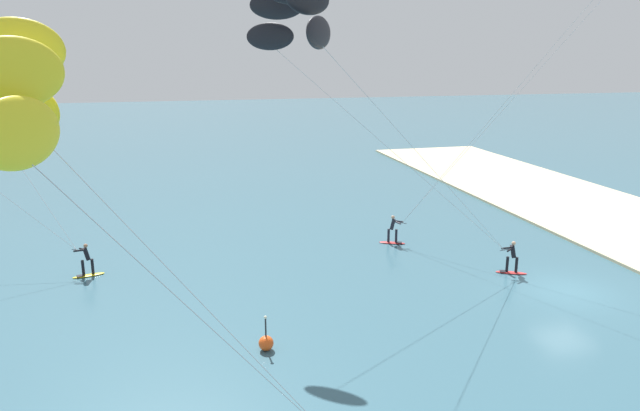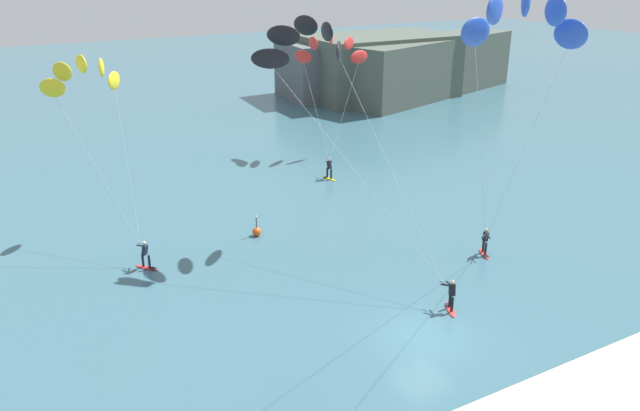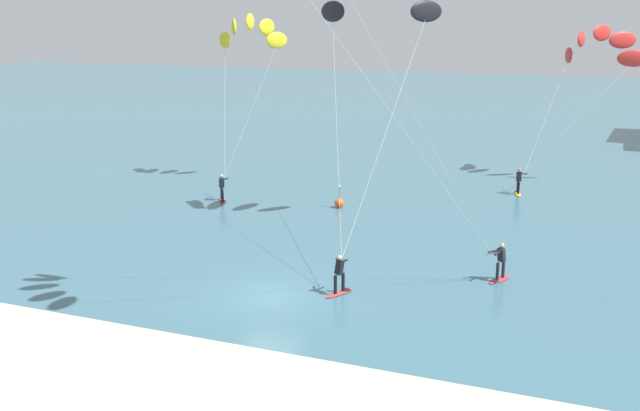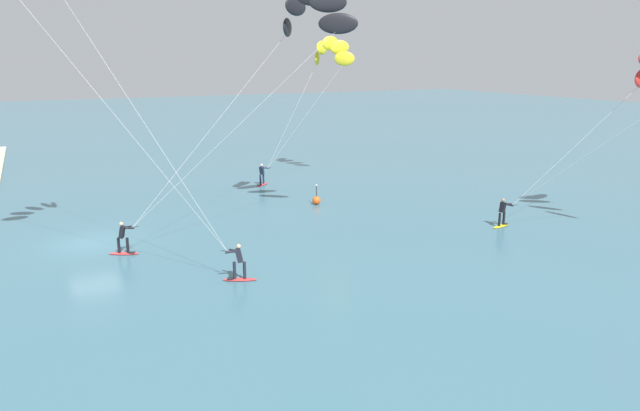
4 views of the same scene
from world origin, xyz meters
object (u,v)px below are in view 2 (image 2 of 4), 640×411
object	(u,v)px
kitesurfer_nearshore	(310,48)
marker_buoy	(257,231)
kitesurfer_mid_water	(521,35)
kitesurfer_downwind	(331,52)
kitesurfer_far_out	(85,82)

from	to	relation	value
kitesurfer_nearshore	marker_buoy	bearing A→B (deg)	143.67
kitesurfer_nearshore	marker_buoy	distance (m)	11.93
kitesurfer_mid_water	kitesurfer_downwind	size ratio (longest dim) A/B	1.47
kitesurfer_mid_water	marker_buoy	bearing A→B (deg)	105.37
kitesurfer_far_out	kitesurfer_nearshore	bearing A→B (deg)	-32.86
kitesurfer_mid_water	kitesurfer_far_out	size ratio (longest dim) A/B	1.38
kitesurfer_nearshore	marker_buoy	size ratio (longest dim) A/B	9.85
kitesurfer_far_out	kitesurfer_downwind	size ratio (longest dim) A/B	1.07
kitesurfer_downwind	kitesurfer_mid_water	bearing A→B (deg)	-106.84
kitesurfer_downwind	marker_buoy	xyz separation A→B (m)	(-13.48, -13.88, -8.58)
kitesurfer_nearshore	kitesurfer_downwind	size ratio (longest dim) A/B	1.29
marker_buoy	kitesurfer_downwind	bearing A→B (deg)	45.85
kitesurfer_far_out	kitesurfer_downwind	distance (m)	23.48
kitesurfer_far_out	marker_buoy	xyz separation A→B (m)	(8.27, -5.09, -9.36)
marker_buoy	kitesurfer_mid_water	bearing A→B (deg)	-74.63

